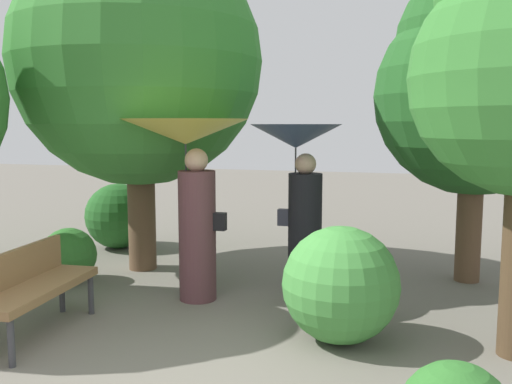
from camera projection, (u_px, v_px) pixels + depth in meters
name	position (u px, v px, depth m)	size (l,w,h in m)	color
person_left	(189.00, 165.00, 6.28)	(1.44, 1.44, 2.08)	#563338
person_right	(300.00, 175.00, 6.67)	(1.10, 1.10, 2.02)	black
park_bench	(30.00, 283.00, 5.28)	(0.61, 1.53, 0.83)	#38383D
tree_near_right	(476.00, 79.00, 6.89)	(2.50, 2.50, 4.00)	brown
tree_mid_left	(137.00, 43.00, 7.43)	(3.35, 3.35, 4.95)	brown
bush_path_right	(341.00, 285.00, 5.12)	(1.09, 1.09, 1.09)	#428C3D
bush_behind_bench	(118.00, 216.00, 9.04)	(1.06, 1.06, 1.06)	#235B23
bush_far_side	(69.00, 255.00, 7.10)	(0.70, 0.70, 0.70)	#2D6B28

